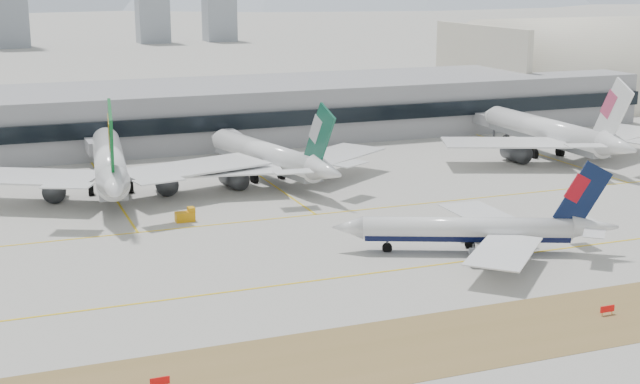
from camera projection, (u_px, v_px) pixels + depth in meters
name	position (u px, v px, depth m)	size (l,w,h in m)	color
ground	(315.00, 269.00, 137.83)	(3000.00, 3000.00, 0.00)	#A8A59D
taxiing_airliner	(477.00, 230.00, 145.21)	(44.42, 37.60, 15.72)	white
widebody_eva	(110.00, 165.00, 182.62)	(65.59, 64.55, 23.51)	white
widebody_cathay	(270.00, 158.00, 194.52)	(55.54, 55.22, 20.25)	white
widebody_china_air	(551.00, 134.00, 219.75)	(63.74, 62.10, 22.71)	white
terminal	(164.00, 115.00, 240.05)	(280.00, 43.10, 15.00)	gray
hangar	(588.00, 103.00, 314.19)	(91.00, 60.00, 60.00)	beige
hold_sign_left	(160.00, 381.00, 98.00)	(2.20, 0.15, 1.35)	red
hold_sign_right	(607.00, 309.00, 119.08)	(2.20, 0.15, 1.35)	red
gse_b	(186.00, 216.00, 164.20)	(3.55, 2.00, 2.60)	orange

